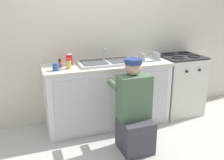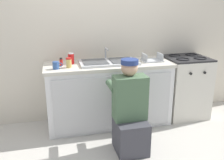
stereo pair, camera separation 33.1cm
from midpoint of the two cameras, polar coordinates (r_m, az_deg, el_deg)
The scene contains 12 objects.
ground_plane at distance 3.51m, azimuth 3.15°, elevation -11.86°, with size 12.00×12.00×0.00m, color beige.
back_wall at distance 3.71m, azimuth 0.54°, elevation 10.27°, with size 6.00×0.10×2.50m, color beige.
counter_cabinet at distance 3.58m, azimuth 1.92°, elevation -3.62°, with size 1.72×0.62×0.86m.
countertop at distance 3.45m, azimuth 1.96°, elevation 3.45°, with size 1.76×0.62×0.04m, color beige.
sink_double_basin at distance 3.44m, azimuth 1.96°, elevation 4.12°, with size 0.80×0.44×0.19m.
stove_range at distance 4.05m, azimuth 18.53°, elevation -1.45°, with size 0.62×0.62×0.94m.
plumber_person at distance 2.96m, azimuth 7.37°, elevation -7.83°, with size 0.42×0.61×1.10m.
dish_rack_tray at distance 3.64m, azimuth 11.75°, elevation 4.60°, with size 0.28×0.22×0.11m.
condiment_jar at distance 3.23m, azimuth -6.97°, elevation 3.92°, with size 0.07×0.07×0.13m.
spice_bottle_red at distance 3.34m, azimuth -8.78°, elevation 4.09°, with size 0.04×0.04×0.10m.
soda_cup_red at distance 3.41m, azimuth -6.61°, elevation 4.88°, with size 0.08×0.08×0.15m.
coffee_mug at distance 3.18m, azimuth -9.80°, elevation 3.29°, with size 0.13×0.08×0.09m.
Camera 2 is at (-0.75, -2.97, 1.72)m, focal length 40.00 mm.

